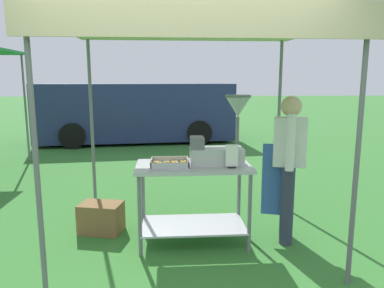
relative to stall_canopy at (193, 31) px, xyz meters
The scene contains 9 objects.
ground_plane 5.52m from the stall_canopy, 91.90° to the left, with size 70.00×70.00×0.00m, color #33702D.
stall_canopy is the anchor object (origin of this frame).
donut_cart 1.65m from the stall_canopy, 90.00° to the right, with size 1.22×0.66×0.88m.
donut_tray 1.40m from the stall_canopy, 149.85° to the right, with size 0.40×0.33×0.07m.
donut_fryer 1.15m from the stall_canopy, 17.35° to the right, with size 0.64×0.28×0.74m.
menu_sign 1.37m from the stall_canopy, 35.42° to the right, with size 0.13×0.05×0.25m.
vendor 1.71m from the stall_canopy, ahead, with size 0.47×0.53×1.61m.
supply_crate 2.36m from the stall_canopy, 166.61° to the left, with size 0.54×0.42×0.35m.
van_navy 7.08m from the stall_canopy, 99.56° to the left, with size 5.67×2.50×1.69m.
Camera 1 is at (-0.11, -2.87, 1.76)m, focal length 33.64 mm.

